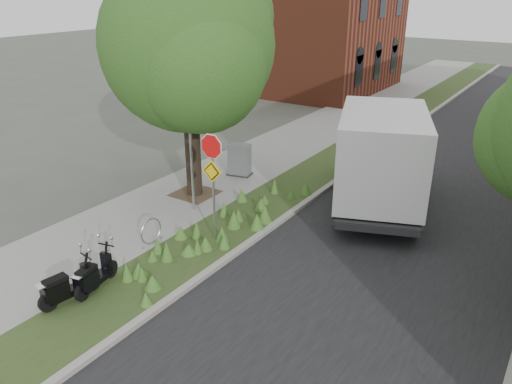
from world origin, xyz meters
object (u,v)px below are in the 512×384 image
Objects in this scene: sign_assembly at (212,166)px; scooter_near at (63,290)px; box_truck at (381,153)px; utility_cabinet at (240,160)px; scooter_far at (92,279)px.

scooter_near is (-0.92, -4.33, -1.85)m from sign_assembly.
scooter_near is at bearing -112.17° from box_truck.
box_truck is at bearing 60.05° from sign_assembly.
sign_assembly is at bearing -62.47° from utility_cabinet.
scooter_near is at bearing -102.05° from sign_assembly.
sign_assembly is at bearing 78.22° from scooter_far.
utility_cabinet is (-2.39, 4.58, -1.64)m from sign_assembly.
scooter_near is 1.03× the size of scooter_far.
box_truck is at bearing 4.43° from utility_cabinet.
box_truck reaches higher than scooter_near.
sign_assembly reaches higher than utility_cabinet.
sign_assembly reaches higher than scooter_near.
scooter_near is 9.03m from utility_cabinet.
scooter_far is at bearing 76.45° from scooter_near.
scooter_far is 9.47m from box_truck.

